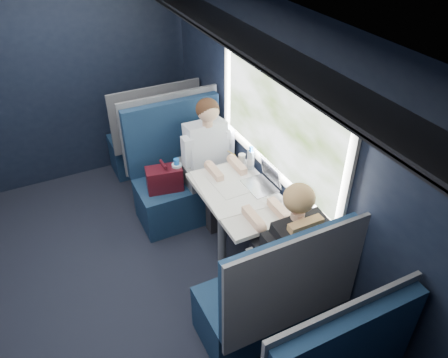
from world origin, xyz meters
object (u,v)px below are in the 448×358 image
seat_bay_far (270,300)px  cup (242,158)px  bottle_small (251,159)px  laptop (265,180)px  seat_row_front (154,139)px  table (238,202)px  seat_bay_near (182,178)px  woman (289,245)px  man (211,156)px

seat_bay_far → cup: 1.44m
seat_bay_far → bottle_small: (0.48, 1.18, 0.43)m
bottle_small → laptop: bearing=-93.8°
seat_bay_far → seat_row_front: 2.67m
seat_row_front → laptop: (0.46, -1.78, 0.39)m
table → seat_row_front: 1.82m
seat_bay_near → woman: bearing=-80.6°
woman → bottle_small: bearing=77.3°
seat_row_front → cup: (0.46, -1.36, 0.37)m
table → seat_bay_near: seat_bay_near is taller
seat_bay_far → laptop: seat_bay_far is taller
seat_bay_near → seat_row_front: bearing=89.3°
table → woman: 0.71m
seat_bay_near → seat_row_front: 0.93m
seat_bay_far → table: bearing=78.2°
table → man: 0.70m
woman → seat_bay_near: bearing=99.4°
laptop → cup: 0.43m
bottle_small → seat_row_front: bearing=107.9°
woman → bottle_small: size_ratio=5.61×
seat_bay_far → cup: (0.46, 1.31, 0.37)m
seat_bay_near → woman: woman is taller
seat_bay_near → seat_row_front: seat_bay_near is taller
seat_bay_near → woman: size_ratio=0.95×
cup → seat_bay_far: bearing=-109.2°
seat_bay_near → seat_bay_far: 1.74m
laptop → bottle_small: 0.30m
seat_row_front → cup: bearing=-71.3°
seat_bay_far → bottle_small: seat_bay_far is taller
laptop → seat_bay_near: bearing=118.9°
seat_bay_near → woman: 1.63m
woman → seat_row_front: bearing=95.7°
man → cup: (0.21, -0.26, 0.06)m
table → cup: 0.53m
seat_row_front → bottle_small: size_ratio=4.92×
man → bottle_small: man is taller
cup → seat_row_front: bearing=108.7°
laptop → cup: laptop is taller
seat_row_front → man: bearing=-77.2°
woman → cup: size_ratio=15.34×
man → bottle_small: (0.23, -0.39, 0.13)m
laptop → seat_row_front: bearing=104.5°
seat_row_front → laptop: seat_row_front is taller
table → seat_row_front: (-0.18, 1.80, -0.25)m
man → woman: (0.00, -1.41, 0.01)m
woman → man: bearing=90.0°
woman → cup: bearing=79.7°
man → woman: 1.41m
table → laptop: bearing=3.0°
seat_row_front → seat_bay_near: bearing=-90.7°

